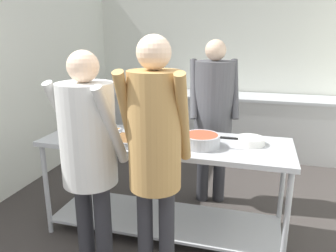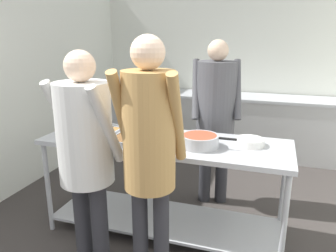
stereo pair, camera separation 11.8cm
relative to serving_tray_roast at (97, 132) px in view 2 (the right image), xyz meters
name	(u,v)px [view 2 (the right image)]	position (x,y,z in m)	size (l,w,h in m)	color
wall_rear	(221,63)	(0.66, 2.78, 0.41)	(3.95, 0.06, 2.65)	silver
wall_left	(30,74)	(-1.28, 0.70, 0.41)	(0.06, 4.29, 2.65)	silver
back_counter	(215,122)	(0.66, 2.41, -0.47)	(3.79, 0.65, 0.89)	#A8A8A8
serving_counter	(164,171)	(0.63, 0.04, -0.31)	(2.14, 0.72, 0.89)	#ADAFB5
serving_tray_roast	(97,132)	(0.00, 0.00, 0.00)	(0.40, 0.26, 0.05)	#ADAFB5
serving_tray_vegetables	(139,142)	(0.47, -0.13, 0.00)	(0.46, 0.30, 0.05)	#ADAFB5
sauce_pan	(200,140)	(0.96, -0.03, 0.03)	(0.45, 0.31, 0.10)	#ADAFB5
plate_stack	(250,142)	(1.35, 0.13, 0.00)	(0.25, 0.25, 0.06)	white
guest_serving_left	(149,144)	(0.78, -0.68, 0.19)	(0.45, 0.36, 1.78)	#2D2D33
guest_serving_right	(85,145)	(0.29, -0.64, 0.12)	(0.53, 0.41, 1.69)	#2D2D33
cook_behind_counter	(216,107)	(0.95, 0.76, 0.14)	(0.55, 0.44, 1.73)	#2D2D33
water_bottle	(137,82)	(-0.68, 2.47, 0.09)	(0.07, 0.07, 0.25)	brown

